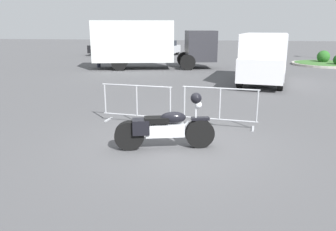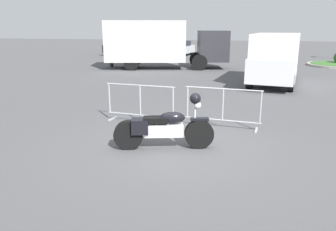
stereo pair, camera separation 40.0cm
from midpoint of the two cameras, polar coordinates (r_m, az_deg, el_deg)
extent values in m
plane|color=#4C4C4F|center=(7.42, 0.46, -5.44)|extent=(120.00, 120.00, 0.00)
cylinder|color=black|center=(7.30, 3.99, -3.15)|extent=(0.67, 0.35, 0.64)
cylinder|color=black|center=(7.22, -8.35, -3.51)|extent=(0.67, 0.35, 0.64)
cube|color=silver|center=(7.19, -2.15, -2.58)|extent=(0.88, 0.46, 0.28)
ellipsoid|color=black|center=(7.12, -0.71, -0.38)|extent=(0.61, 0.40, 0.26)
cube|color=black|center=(7.11, -3.63, -0.77)|extent=(0.58, 0.41, 0.12)
cube|color=black|center=(7.15, -6.35, -1.93)|extent=(0.44, 0.41, 0.32)
cube|color=black|center=(7.20, 4.04, -0.56)|extent=(0.43, 0.24, 0.06)
cylinder|color=silver|center=(7.15, 3.27, 0.47)|extent=(0.05, 0.05, 0.45)
sphere|color=silver|center=(7.12, 3.69, 1.85)|extent=(0.16, 0.16, 0.16)
sphere|color=black|center=(7.08, 3.31, 3.03)|extent=(0.24, 0.24, 0.24)
cylinder|color=#9EA0A5|center=(9.08, -6.80, 5.17)|extent=(2.03, 0.25, 0.04)
cylinder|color=#9EA0A5|center=(9.27, -6.64, -0.02)|extent=(2.03, 0.25, 0.04)
cylinder|color=#9EA0A5|center=(9.57, -12.09, 2.85)|extent=(0.05, 0.05, 0.85)
cylinder|color=#9EA0A5|center=(9.17, -6.72, 2.55)|extent=(0.05, 0.05, 0.85)
cylinder|color=#9EA0A5|center=(8.85, -0.91, 2.19)|extent=(0.05, 0.05, 0.85)
cube|color=#9EA0A5|center=(9.69, -11.52, -0.69)|extent=(0.10, 0.44, 0.03)
cube|color=#9EA0A5|center=(9.02, -1.32, -1.56)|extent=(0.10, 0.44, 0.03)
cylinder|color=#9EA0A5|center=(8.71, 7.83, 4.70)|extent=(2.03, 0.25, 0.04)
cylinder|color=#9EA0A5|center=(8.90, 7.64, -0.69)|extent=(2.03, 0.25, 0.04)
cylinder|color=#9EA0A5|center=(8.98, 1.61, 2.38)|extent=(0.05, 0.05, 0.85)
cylinder|color=#9EA0A5|center=(8.80, 7.73, 1.98)|extent=(0.05, 0.05, 0.85)
cylinder|color=#9EA0A5|center=(8.72, 14.04, 1.54)|extent=(0.05, 0.05, 0.85)
cube|color=#9EA0A5|center=(9.12, 2.01, -1.39)|extent=(0.10, 0.44, 0.03)
cube|color=#9EA0A5|center=(8.88, 13.33, -2.25)|extent=(0.10, 0.44, 0.03)
cube|color=silver|center=(21.38, -6.62, 12.73)|extent=(5.40, 3.40, 2.50)
cube|color=#2D2D33|center=(21.60, 5.13, 12.00)|extent=(2.26, 2.55, 1.90)
cylinder|color=black|center=(22.51, 2.33, 9.75)|extent=(1.00, 0.50, 0.96)
cylinder|color=black|center=(20.60, 2.88, 9.24)|extent=(1.00, 0.50, 0.96)
cylinder|color=black|center=(22.48, -8.59, 9.59)|extent=(1.00, 0.50, 0.96)
cylinder|color=black|center=(20.57, -9.04, 9.06)|extent=(1.00, 0.50, 0.96)
cube|color=silver|center=(16.59, 15.70, 10.13)|extent=(2.59, 4.35, 2.00)
cube|color=silver|center=(14.15, 14.96, 7.48)|extent=(2.01, 1.17, 1.00)
cylinder|color=black|center=(14.59, 18.24, 5.54)|extent=(0.34, 0.75, 0.72)
cylinder|color=black|center=(14.69, 11.66, 6.06)|extent=(0.34, 0.75, 0.72)
cylinder|color=black|center=(17.85, 18.41, 7.17)|extent=(0.34, 0.75, 0.72)
cylinder|color=black|center=(17.94, 13.01, 7.59)|extent=(0.34, 0.75, 0.72)
cube|color=black|center=(32.88, -10.93, 11.44)|extent=(2.33, 4.51, 0.70)
cube|color=#1E232B|center=(32.72, -11.11, 12.47)|extent=(1.90, 2.40, 0.50)
cylinder|color=black|center=(34.46, -10.88, 11.12)|extent=(0.31, 0.66, 0.64)
cylinder|color=black|center=(33.78, -8.65, 11.14)|extent=(0.31, 0.66, 0.64)
cylinder|color=black|center=(32.08, -13.27, 10.71)|extent=(0.31, 0.66, 0.64)
cylinder|color=black|center=(31.35, -10.92, 10.74)|extent=(0.31, 0.66, 0.64)
cube|color=tan|center=(31.33, -6.24, 11.42)|extent=(2.27, 4.37, 0.68)
cube|color=#1E232B|center=(31.17, -6.38, 12.47)|extent=(1.85, 2.33, 0.49)
cylinder|color=black|center=(32.86, -6.42, 11.09)|extent=(0.30, 0.65, 0.62)
cylinder|color=black|center=(32.30, -4.06, 11.08)|extent=(0.30, 0.65, 0.62)
cylinder|color=black|center=(30.45, -8.51, 10.70)|extent=(0.30, 0.65, 0.62)
cylinder|color=black|center=(29.84, -6.01, 10.70)|extent=(0.30, 0.65, 0.62)
cube|color=#B7BABF|center=(31.08, -0.70, 11.44)|extent=(2.19, 4.23, 0.66)
cube|color=#1E232B|center=(30.92, -0.79, 12.46)|extent=(1.79, 2.26, 0.47)
cylinder|color=black|center=(32.55, -1.13, 11.12)|extent=(0.29, 0.62, 0.60)
cylinder|color=black|center=(32.12, 1.24, 11.07)|extent=(0.29, 0.62, 0.60)
cylinder|color=black|center=(30.12, -2.77, 10.78)|extent=(0.29, 0.62, 0.60)
cylinder|color=black|center=(29.66, -0.22, 10.73)|extent=(0.29, 0.62, 0.60)
cylinder|color=#262838|center=(22.53, -12.50, 9.27)|extent=(0.33, 0.33, 0.85)
cylinder|color=maroon|center=(22.47, -12.61, 11.13)|extent=(0.47, 0.47, 0.62)
sphere|color=tan|center=(22.45, -12.67, 12.20)|extent=(0.22, 0.22, 0.22)
cylinder|color=#ADA89E|center=(25.84, 25.32, 8.11)|extent=(4.53, 4.53, 0.14)
cylinder|color=#38662D|center=(25.83, 25.34, 8.29)|extent=(4.17, 4.17, 0.02)
sphere|color=#286023|center=(26.50, 25.06, 9.27)|extent=(0.89, 0.89, 0.89)
camera|label=1|loc=(0.20, -91.53, -0.41)|focal=35.00mm
camera|label=2|loc=(0.20, 88.47, 0.41)|focal=35.00mm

